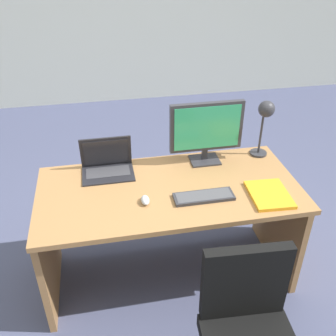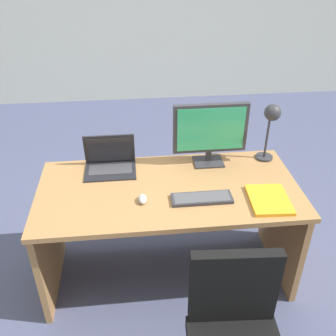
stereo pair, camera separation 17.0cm
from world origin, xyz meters
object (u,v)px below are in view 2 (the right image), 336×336
mouse (143,199)px  monitor (210,131)px  book (269,200)px  laptop (110,159)px  desk_lamp (271,120)px  desk (168,211)px  keyboard (202,198)px

mouse → monitor: bearing=40.0°
mouse → book: 0.75m
laptop → desk_lamp: desk_lamp is taller
desk → monitor: bearing=35.7°
keyboard → laptop: bearing=142.2°
keyboard → desk_lamp: desk_lamp is taller
laptop → desk_lamp: (1.07, -0.01, 0.23)m
monitor → desk_lamp: 0.41m
monitor → mouse: size_ratio=5.58×
laptop → keyboard: bearing=-37.8°
desk → laptop: size_ratio=4.87×
desk → laptop: (-0.36, 0.23, 0.30)m
monitor → keyboard: 0.49m
mouse → keyboard: bearing=-3.3°
mouse → desk_lamp: (0.87, 0.39, 0.28)m
desk → keyboard: 0.36m
desk → mouse: mouse is taller
desk → monitor: size_ratio=3.32×
laptop → desk: bearing=-31.9°
book → keyboard: bearing=172.1°
desk → mouse: 0.35m
monitor → book: 0.59m
desk → book: size_ratio=5.30×
mouse → desk: bearing=46.5°
desk → desk_lamp: bearing=16.8°
laptop → book: 1.06m
laptop → keyboard: size_ratio=0.93×
desk → keyboard: bearing=-47.3°
laptop → book: (0.94, -0.48, -0.06)m
monitor → mouse: 0.66m
desk → keyboard: size_ratio=4.50×
desk → desk_lamp: desk_lamp is taller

